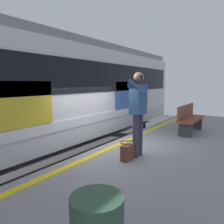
{
  "coord_description": "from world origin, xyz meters",
  "views": [
    {
      "loc": [
        4.58,
        3.24,
        2.63
      ],
      "look_at": [
        0.21,
        0.3,
        1.9
      ],
      "focal_mm": 34.51,
      "sensor_mm": 36.0,
      "label": 1
    }
  ],
  "objects_px": {
    "passenger": "(138,107)",
    "bench": "(189,118)",
    "handbag": "(127,152)",
    "train_carriage": "(54,89)"
  },
  "relations": [
    {
      "from": "passenger",
      "to": "bench",
      "type": "bearing_deg",
      "value": 173.18
    },
    {
      "from": "passenger",
      "to": "handbag",
      "type": "height_order",
      "value": "passenger"
    },
    {
      "from": "bench",
      "to": "train_carriage",
      "type": "bearing_deg",
      "value": -56.94
    },
    {
      "from": "train_carriage",
      "to": "handbag",
      "type": "height_order",
      "value": "train_carriage"
    },
    {
      "from": "passenger",
      "to": "handbag",
      "type": "distance_m",
      "value": 0.98
    },
    {
      "from": "train_carriage",
      "to": "passenger",
      "type": "relative_size",
      "value": 6.57
    },
    {
      "from": "handbag",
      "to": "bench",
      "type": "xyz_separation_m",
      "value": [
        -3.33,
        0.4,
        0.31
      ]
    },
    {
      "from": "train_carriage",
      "to": "bench",
      "type": "height_order",
      "value": "train_carriage"
    },
    {
      "from": "train_carriage",
      "to": "bench",
      "type": "relative_size",
      "value": 7.23
    },
    {
      "from": "passenger",
      "to": "bench",
      "type": "distance_m",
      "value": 3.05
    }
  ]
}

